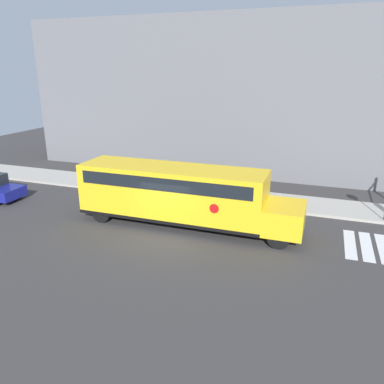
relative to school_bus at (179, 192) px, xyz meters
The scene contains 4 objects.
ground_plane 2.33m from the school_bus, 98.16° to the right, with size 60.00×60.00×0.00m, color #3A3838.
sidewalk_strip 5.24m from the school_bus, 92.53° to the left, with size 44.00×3.00×0.15m.
building_backdrop 12.13m from the school_bus, 91.10° to the left, with size 32.00×4.00×11.35m.
school_bus is the anchor object (origin of this frame).
Camera 1 is at (6.85, -15.14, 7.66)m, focal length 35.00 mm.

